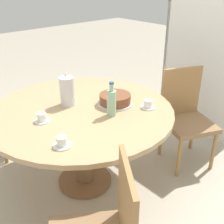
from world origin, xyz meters
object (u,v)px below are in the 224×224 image
object	(u,v)px
cup_b	(62,142)
cup_c	(42,118)
chair_a	(186,116)
coffee_pot	(67,90)
cake_main	(115,99)
cup_a	(148,105)
water_bottle	(111,102)
bookshelf	(206,57)

from	to	relation	value
cup_b	cup_c	bearing A→B (deg)	169.01
chair_a	cup_c	bearing A→B (deg)	-171.95
coffee_pot	cup_b	world-z (taller)	coffee_pot
cake_main	cup_c	size ratio (longest dim) A/B	2.36
cake_main	chair_a	bearing A→B (deg)	70.61
cake_main	cup_b	xyz separation A→B (m)	(0.23, -0.65, -0.02)
coffee_pot	cup_a	world-z (taller)	coffee_pot
cup_c	cup_a	bearing A→B (deg)	63.72
water_bottle	cup_c	size ratio (longest dim) A/B	2.20
bookshelf	chair_a	bearing A→B (deg)	110.98
chair_a	cup_a	xyz separation A→B (m)	(-0.02, -0.54, 0.28)
coffee_pot	cake_main	world-z (taller)	coffee_pot
chair_a	coffee_pot	distance (m)	1.15
coffee_pot	cup_c	world-z (taller)	coffee_pot
coffee_pot	cup_c	xyz separation A→B (m)	(0.11, -0.30, -0.10)
coffee_pot	water_bottle	distance (m)	0.39
coffee_pot	cup_c	bearing A→B (deg)	-69.84
cake_main	cup_c	bearing A→B (deg)	-103.22
bookshelf	coffee_pot	world-z (taller)	bookshelf
bookshelf	water_bottle	bearing A→B (deg)	95.28
chair_a	cup_a	world-z (taller)	chair_a
coffee_pot	cup_b	bearing A→B (deg)	-37.78
cup_a	cake_main	bearing A→B (deg)	-146.84
cake_main	cup_a	xyz separation A→B (m)	(0.22, 0.15, -0.02)
cake_main	bookshelf	bearing A→B (deg)	90.61
coffee_pot	cup_a	size ratio (longest dim) A/B	2.26
chair_a	cup_a	distance (m)	0.61
cup_b	bookshelf	bearing A→B (deg)	96.89
bookshelf	cup_b	world-z (taller)	bookshelf
water_bottle	cup_a	xyz separation A→B (m)	(0.10, 0.30, -0.08)
bookshelf	cake_main	distance (m)	1.35
coffee_pot	water_bottle	world-z (taller)	coffee_pot
cup_a	cup_b	world-z (taller)	same
bookshelf	cake_main	xyz separation A→B (m)	(0.01, -1.35, -0.09)
cup_a	cup_c	bearing A→B (deg)	-116.28
cup_b	cup_c	world-z (taller)	same
cup_a	cup_b	xyz separation A→B (m)	(0.01, -0.80, 0.00)
cup_a	cup_b	bearing A→B (deg)	-89.63
chair_a	bookshelf	xyz separation A→B (m)	(-0.26, 0.67, 0.38)
bookshelf	coffee_pot	bearing A→B (deg)	81.97
coffee_pot	chair_a	bearing A→B (deg)	63.39
cake_main	cup_c	world-z (taller)	cake_main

